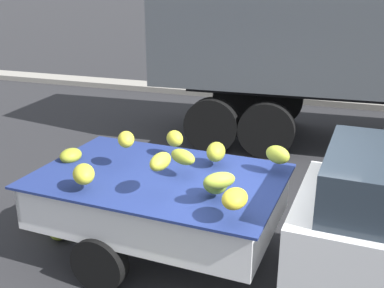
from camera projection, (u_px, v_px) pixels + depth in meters
The scene contains 5 objects.
ground at pixel (237, 278), 5.32m from camera, with size 220.00×220.00×0.00m, color #28282B.
curb_strip at pixel (311, 99), 12.95m from camera, with size 80.00×0.80×0.16m, color gray.
pickup_truck at pixel (336, 222), 4.76m from camera, with size 5.17×2.14×1.70m.
fallen_banana_bunch_near_tailgate at pixel (59, 231), 6.09m from camera, with size 0.30×0.25×0.22m, color olive.
produce_crate at pixel (46, 216), 6.47m from camera, with size 0.52×0.36×0.22m, color olive.
Camera 1 is at (0.97, -4.41, 3.25)m, focal length 43.07 mm.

